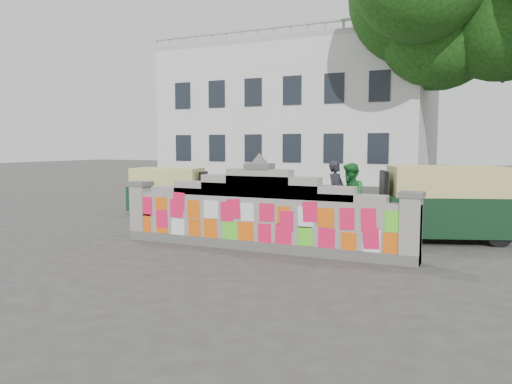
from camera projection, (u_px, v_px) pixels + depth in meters
ground at (259, 250)px, 10.36m from camera, size 100.00×100.00×0.00m
parapet_wall at (259, 214)px, 10.28m from camera, size 6.48×0.44×2.01m
building at (302, 117)px, 32.76m from camera, size 16.00×10.00×8.90m
cyclist_bike at (336, 216)px, 12.09m from camera, size 1.82×0.97×0.91m
cyclist_rider at (336, 203)px, 12.06m from camera, size 0.48×0.63×1.54m
pedestrian at (350, 199)px, 12.08m from camera, size 0.90×1.02×1.74m
rickshaw_left at (170, 190)px, 15.59m from camera, size 2.71×1.67×1.46m
rickshaw_right at (441, 202)px, 11.26m from camera, size 3.15×2.23×1.70m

